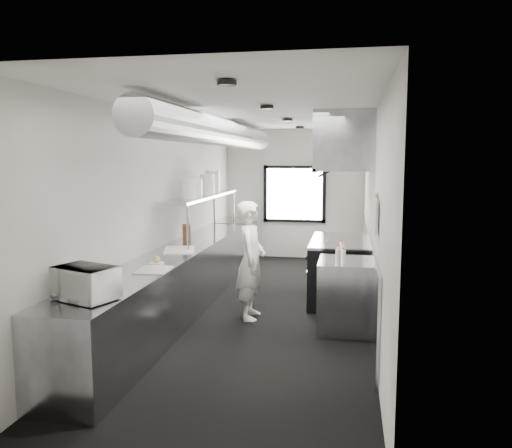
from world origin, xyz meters
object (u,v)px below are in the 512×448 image
at_px(prep_counter, 176,284).
at_px(squeeze_bottle_b, 343,257).
at_px(knife_block, 187,234).
at_px(plate_stack_c, 207,184).
at_px(line_cook, 251,260).
at_px(squeeze_bottle_c, 339,254).
at_px(range, 338,270).
at_px(cutting_board, 179,250).
at_px(microwave, 85,283).
at_px(exhaust_hood, 345,143).
at_px(plate_stack_b, 195,187).
at_px(deli_tub_b, 91,284).
at_px(pass_shelf, 203,197).
at_px(squeeze_bottle_e, 342,249).
at_px(small_plate, 157,263).
at_px(squeeze_bottle_d, 342,251).
at_px(plate_stack_a, 188,189).
at_px(bottle_station, 344,295).
at_px(deli_tub_a, 81,289).
at_px(far_work_table, 235,241).
at_px(plate_stack_d, 213,182).
at_px(squeeze_bottle_a, 338,258).

relative_size(prep_counter, squeeze_bottle_b, 36.43).
distance_m(knife_block, plate_stack_c, 1.17).
xyz_separation_m(line_cook, squeeze_bottle_c, (1.18, -0.29, 0.18)).
bearing_deg(range, cutting_board, -153.23).
xyz_separation_m(range, knife_block, (-2.28, -0.42, 0.56)).
bearing_deg(prep_counter, microwave, -89.78).
height_order(exhaust_hood, plate_stack_b, exhaust_hood).
relative_size(deli_tub_b, knife_block, 0.52).
relative_size(pass_shelf, squeeze_bottle_e, 16.01).
bearing_deg(prep_counter, exhaust_hood, 28.11).
bearing_deg(pass_shelf, small_plate, -87.58).
bearing_deg(knife_block, prep_counter, -103.91).
bearing_deg(squeeze_bottle_d, squeeze_bottle_b, -86.68).
xyz_separation_m(plate_stack_a, squeeze_bottle_e, (2.32, -0.76, -0.72)).
relative_size(bottle_station, deli_tub_b, 6.43).
relative_size(exhaust_hood, squeeze_bottle_d, 12.75).
distance_m(bottle_station, squeeze_bottle_d, 0.57).
bearing_deg(line_cook, bottle_station, -105.32).
distance_m(deli_tub_a, deli_tub_b, 0.20).
bearing_deg(small_plate, range, 43.62).
height_order(microwave, cutting_board, microwave).
relative_size(range, cutting_board, 2.95).
distance_m(exhaust_hood, squeeze_bottle_d, 1.86).
bearing_deg(plate_stack_c, squeeze_bottle_d, -37.28).
bearing_deg(line_cook, plate_stack_b, 41.78).
xyz_separation_m(exhaust_hood, deli_tub_b, (-2.39, -3.28, -1.44)).
relative_size(range, small_plate, 9.01).
xyz_separation_m(range, bottle_station, (0.11, -1.40, -0.02)).
bearing_deg(squeeze_bottle_b, plate_stack_b, 145.90).
relative_size(plate_stack_a, squeeze_bottle_e, 1.55).
bearing_deg(plate_stack_a, range, 9.00).
bearing_deg(squeeze_bottle_d, deli_tub_a, -136.48).
bearing_deg(plate_stack_b, far_work_table, 88.20).
bearing_deg(knife_block, squeeze_bottle_c, -44.06).
height_order(deli_tub_a, squeeze_bottle_c, squeeze_bottle_c).
distance_m(prep_counter, plate_stack_c, 2.15).
xyz_separation_m(exhaust_hood, plate_stack_d, (-2.27, 0.85, -0.62)).
bearing_deg(squeeze_bottle_e, prep_counter, -178.00).
xyz_separation_m(bottle_station, knife_block, (-2.39, 0.98, 0.58)).
height_order(deli_tub_a, squeeze_bottle_b, squeeze_bottle_b).
xyz_separation_m(deli_tub_b, small_plate, (0.20, 1.25, -0.04)).
bearing_deg(small_plate, plate_stack_d, 91.60).
bearing_deg(plate_stack_a, exhaust_hood, 8.77).
xyz_separation_m(small_plate, squeeze_bottle_d, (2.20, 0.81, 0.08)).
bearing_deg(microwave, range, 78.41).
bearing_deg(plate_stack_c, far_work_table, 89.34).
height_order(microwave, deli_tub_a, microwave).
height_order(cutting_board, knife_block, knife_block).
xyz_separation_m(plate_stack_c, squeeze_bottle_a, (2.24, -2.25, -0.74)).
bearing_deg(plate_stack_a, deli_tub_b, -91.34).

